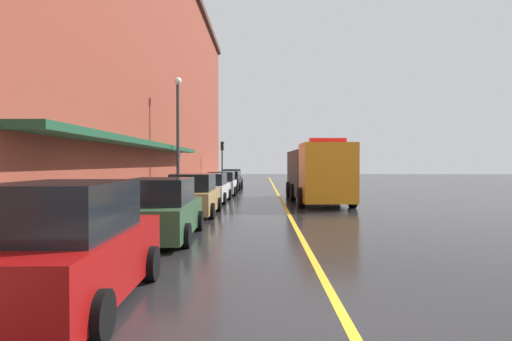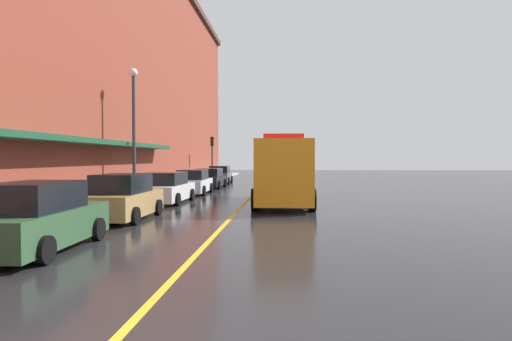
# 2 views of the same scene
# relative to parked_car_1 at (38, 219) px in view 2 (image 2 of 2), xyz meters

# --- Properties ---
(ground_plane) EXTENTS (112.00, 112.00, 0.00)m
(ground_plane) POSITION_rel_parked_car_1_xyz_m (4.05, 18.03, -0.81)
(ground_plane) COLOR #232326
(sidewalk_left) EXTENTS (2.40, 70.00, 0.15)m
(sidewalk_left) POSITION_rel_parked_car_1_xyz_m (-2.15, 18.03, -0.74)
(sidewalk_left) COLOR #ADA8A0
(sidewalk_left) RESTS_ON ground
(lane_center_stripe) EXTENTS (0.16, 70.00, 0.01)m
(lane_center_stripe) POSITION_rel_parked_car_1_xyz_m (4.05, 18.03, -0.81)
(lane_center_stripe) COLOR gold
(lane_center_stripe) RESTS_ON ground
(brick_building_left) EXTENTS (9.27, 64.00, 18.46)m
(brick_building_left) POSITION_rel_parked_car_1_xyz_m (-7.40, 17.02, 8.43)
(brick_building_left) COLOR brown
(brick_building_left) RESTS_ON ground
(parked_car_1) EXTENTS (2.14, 4.54, 1.74)m
(parked_car_1) POSITION_rel_parked_car_1_xyz_m (0.00, 0.00, 0.00)
(parked_car_1) COLOR #2D5133
(parked_car_1) RESTS_ON ground
(parked_car_2) EXTENTS (2.00, 4.30, 1.74)m
(parked_car_2) POSITION_rel_parked_car_1_xyz_m (0.06, 5.53, -0.00)
(parked_car_2) COLOR #A5844C
(parked_car_2) RESTS_ON ground
(parked_car_3) EXTENTS (2.13, 4.66, 1.61)m
(parked_car_3) POSITION_rel_parked_car_1_xyz_m (0.01, 11.59, -0.05)
(parked_car_3) COLOR silver
(parked_car_3) RESTS_ON ground
(parked_car_4) EXTENTS (2.03, 4.35, 1.59)m
(parked_car_4) POSITION_rel_parked_car_1_xyz_m (0.17, 17.16, -0.06)
(parked_car_4) COLOR silver
(parked_car_4) RESTS_ON ground
(parked_car_5) EXTENTS (2.13, 4.62, 1.53)m
(parked_car_5) POSITION_rel_parked_car_1_xyz_m (0.20, 23.01, -0.08)
(parked_car_5) COLOR black
(parked_car_5) RESTS_ON ground
(parked_car_6) EXTENTS (2.19, 4.58, 1.62)m
(parked_car_6) POSITION_rel_parked_car_1_xyz_m (0.01, 29.10, -0.05)
(parked_car_6) COLOR #595B60
(parked_car_6) RESTS_ON ground
(utility_truck) EXTENTS (3.03, 9.14, 3.39)m
(utility_truck) POSITION_rel_parked_car_1_xyz_m (5.98, 11.68, 0.80)
(utility_truck) COLOR orange
(utility_truck) RESTS_ON ground
(parking_meter_0) EXTENTS (0.14, 0.18, 1.33)m
(parking_meter_0) POSITION_rel_parked_car_1_xyz_m (-1.30, 9.10, 0.25)
(parking_meter_0) COLOR #4C4C51
(parking_meter_0) RESTS_ON sidewalk_left
(parking_meter_1) EXTENTS (0.14, 0.18, 1.33)m
(parking_meter_1) POSITION_rel_parked_car_1_xyz_m (-1.30, 21.11, 0.25)
(parking_meter_1) COLOR #4C4C51
(parking_meter_1) RESTS_ON sidewalk_left
(street_lamp_left) EXTENTS (0.44, 0.44, 6.94)m
(street_lamp_left) POSITION_rel_parked_car_1_xyz_m (-1.90, 12.06, 3.59)
(street_lamp_left) COLOR #33383D
(street_lamp_left) RESTS_ON sidewalk_left
(traffic_light_near) EXTENTS (0.38, 0.36, 4.30)m
(traffic_light_near) POSITION_rel_parked_car_1_xyz_m (-1.24, 32.17, 2.34)
(traffic_light_near) COLOR #232326
(traffic_light_near) RESTS_ON sidewalk_left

